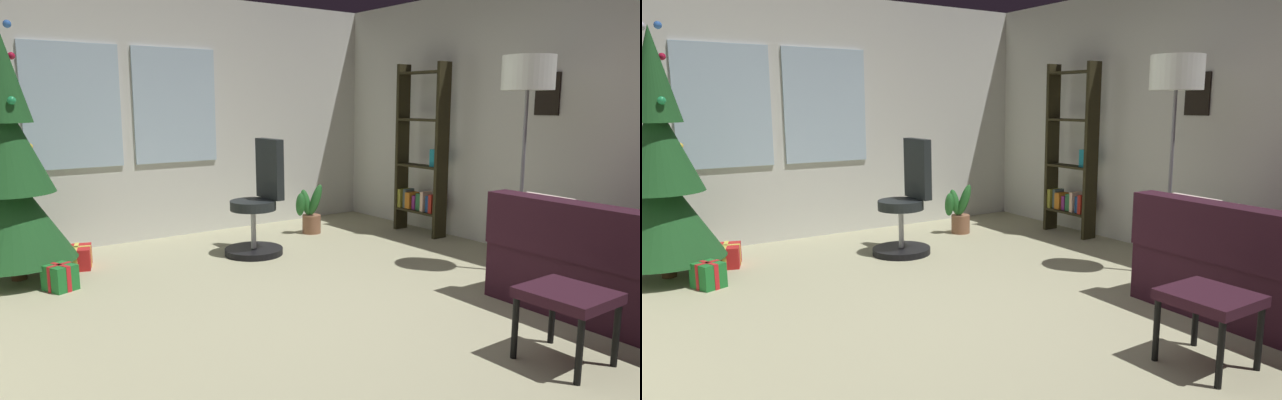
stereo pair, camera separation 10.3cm
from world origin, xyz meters
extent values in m
cube|color=tan|center=(0.00, 0.00, -0.05)|extent=(5.16, 6.21, 0.10)
cube|color=silver|center=(0.00, 3.15, 1.29)|extent=(5.16, 0.10, 2.57)
cube|color=silver|center=(-0.90, 3.09, 1.42)|extent=(0.90, 0.03, 1.20)
cube|color=silver|center=(0.13, 3.09, 1.42)|extent=(0.90, 0.03, 1.20)
cube|color=silver|center=(2.63, 0.00, 1.29)|extent=(0.10, 6.21, 2.57)
cube|color=black|center=(2.57, 0.29, 1.53)|extent=(0.02, 0.24, 0.39)
cube|color=#2F131F|center=(1.64, -1.08, 0.21)|extent=(0.88, 1.88, 0.42)
cube|color=#2F131F|center=(1.31, -1.07, 0.61)|extent=(0.25, 1.86, 0.38)
cube|color=#2F131F|center=(1.67, -0.23, 0.52)|extent=(0.83, 0.16, 0.20)
cube|color=beige|center=(1.44, -0.50, 0.59)|extent=(0.20, 0.41, 0.41)
cube|color=#2F131F|center=(0.68, -1.15, 0.39)|extent=(0.43, 0.45, 0.06)
cylinder|color=black|center=(0.50, -1.34, 0.18)|extent=(0.04, 0.04, 0.36)
cylinder|color=black|center=(0.87, -1.34, 0.18)|extent=(0.04, 0.04, 0.36)
cylinder|color=black|center=(0.50, -0.95, 0.18)|extent=(0.04, 0.04, 0.36)
cylinder|color=black|center=(0.87, -0.95, 0.18)|extent=(0.04, 0.04, 0.36)
cylinder|color=#4C331E|center=(-1.58, 2.35, 0.08)|extent=(0.12, 0.12, 0.16)
cone|color=#1A481F|center=(-1.58, 2.35, 0.54)|extent=(0.94, 0.94, 0.77)
cone|color=#1A481F|center=(-1.58, 2.35, 1.11)|extent=(0.67, 0.67, 0.77)
cone|color=#1A481F|center=(-1.58, 2.35, 1.67)|extent=(0.41, 0.41, 0.77)
sphere|color=gold|center=(-1.39, 2.54, 1.08)|extent=(0.06, 0.06, 0.06)
sphere|color=blue|center=(-1.51, 2.34, 2.05)|extent=(0.06, 0.06, 0.06)
sphere|color=#1E8C4C|center=(-1.54, 2.16, 1.47)|extent=(0.06, 0.06, 0.06)
sphere|color=#B21433|center=(-1.49, 2.43, 1.82)|extent=(0.06, 0.06, 0.06)
cube|color=red|center=(-1.11, 2.43, 0.09)|extent=(0.32, 0.36, 0.19)
cube|color=#EAD84C|center=(-1.11, 2.43, 0.09)|extent=(0.25, 0.11, 0.20)
cube|color=#EAD84C|center=(-1.11, 2.43, 0.09)|extent=(0.13, 0.31, 0.20)
cube|color=#1E722D|center=(-1.36, 1.87, 0.10)|extent=(0.26, 0.28, 0.20)
cube|color=red|center=(-1.36, 1.87, 0.10)|extent=(0.12, 0.24, 0.21)
cube|color=red|center=(-1.36, 1.87, 0.10)|extent=(0.19, 0.11, 0.21)
cylinder|color=black|center=(0.40, 1.93, 0.03)|extent=(0.56, 0.56, 0.06)
cylinder|color=#B2B2B7|center=(0.40, 1.93, 0.27)|extent=(0.05, 0.05, 0.42)
cylinder|color=black|center=(0.40, 1.93, 0.48)|extent=(0.44, 0.44, 0.09)
cube|color=black|center=(0.59, 1.93, 0.82)|extent=(0.09, 0.40, 0.58)
cube|color=black|center=(2.36, 1.35, 0.93)|extent=(0.18, 0.04, 1.87)
cube|color=black|center=(2.36, 1.95, 0.93)|extent=(0.18, 0.04, 1.87)
cube|color=black|center=(2.36, 1.65, 0.25)|extent=(0.18, 0.56, 0.02)
cube|color=black|center=(2.36, 1.65, 0.76)|extent=(0.18, 0.56, 0.02)
cube|color=black|center=(2.36, 1.65, 1.26)|extent=(0.18, 0.56, 0.02)
cube|color=black|center=(2.36, 1.65, 1.77)|extent=(0.18, 0.56, 0.02)
cube|color=#A72217|center=(2.37, 1.44, 0.36)|extent=(0.16, 0.05, 0.21)
cube|color=navy|center=(2.38, 1.50, 0.35)|extent=(0.13, 0.06, 0.18)
cube|color=beige|center=(2.37, 1.57, 0.37)|extent=(0.15, 0.04, 0.22)
cube|color=#276036|center=(2.38, 1.64, 0.36)|extent=(0.13, 0.08, 0.19)
cube|color=#7F2977|center=(2.38, 1.72, 0.34)|extent=(0.13, 0.05, 0.15)
cube|color=#C36C1C|center=(2.37, 1.79, 0.35)|extent=(0.15, 0.07, 0.18)
cube|color=#415559|center=(2.38, 1.85, 0.37)|extent=(0.14, 0.04, 0.21)
cube|color=olive|center=(2.36, 1.92, 0.37)|extent=(0.17, 0.06, 0.21)
cube|color=#17768B|center=(2.38, 1.45, 0.86)|extent=(0.13, 0.08, 0.19)
cylinder|color=slate|center=(1.97, 0.08, 0.01)|extent=(0.28, 0.28, 0.03)
cylinder|color=slate|center=(1.97, 0.08, 0.79)|extent=(0.03, 0.03, 1.52)
cylinder|color=white|center=(1.97, 0.08, 1.69)|extent=(0.42, 0.42, 0.28)
cylinder|color=brown|center=(1.38, 2.36, 0.10)|extent=(0.21, 0.21, 0.21)
ellipsoid|color=#256629|center=(1.24, 2.38, 0.33)|extent=(0.12, 0.13, 0.26)
ellipsoid|color=#256629|center=(1.31, 2.38, 0.35)|extent=(0.17, 0.18, 0.32)
ellipsoid|color=#256629|center=(1.39, 2.30, 0.38)|extent=(0.22, 0.18, 0.38)
camera|label=1|loc=(-2.21, -2.83, 1.45)|focal=32.18mm
camera|label=2|loc=(-2.12, -2.88, 1.45)|focal=32.18mm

